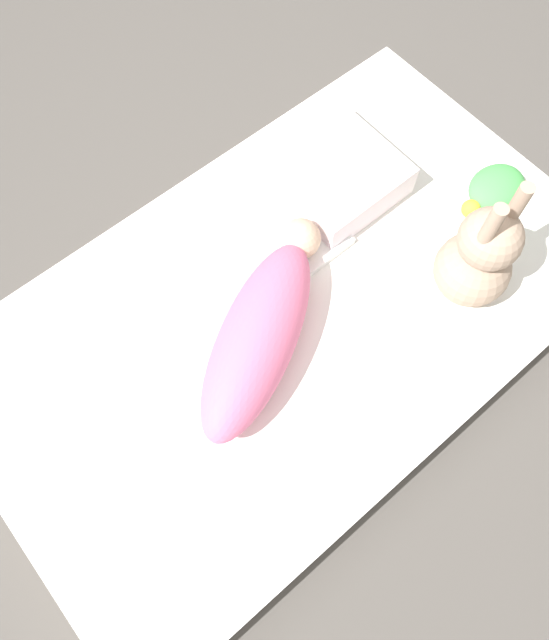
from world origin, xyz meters
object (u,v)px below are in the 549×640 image
at_px(swaddled_baby, 261,330).
at_px(turtle_plush, 495,189).
at_px(pillow, 334,174).
at_px(bunny_plush, 478,259).

xyz_separation_m(swaddled_baby, turtle_plush, (-0.73, 0.07, -0.04)).
relative_size(swaddled_baby, turtle_plush, 2.79).
height_order(swaddled_baby, turtle_plush, swaddled_baby).
relative_size(pillow, turtle_plush, 1.52).
distance_m(swaddled_baby, bunny_plush, 0.52).
bearing_deg(pillow, turtle_plush, 134.85).
xyz_separation_m(bunny_plush, turtle_plush, (-0.26, -0.13, -0.11)).
distance_m(swaddled_baby, pillow, 0.49).
height_order(swaddled_baby, bunny_plush, bunny_plush).
xyz_separation_m(swaddled_baby, bunny_plush, (-0.48, 0.20, 0.06)).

